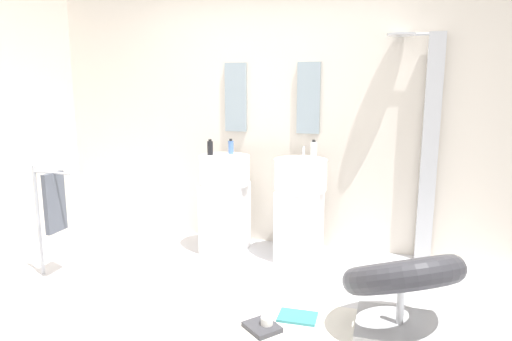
{
  "coord_description": "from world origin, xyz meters",
  "views": [
    {
      "loc": [
        1.14,
        -2.79,
        1.62
      ],
      "look_at": [
        0.15,
        0.55,
        0.95
      ],
      "focal_mm": 32.04,
      "sensor_mm": 36.0,
      "label": 1
    }
  ],
  "objects_px": {
    "pedestal_sink_left": "(225,200)",
    "magazine_teal": "(297,317)",
    "magazine_charcoal": "(262,327)",
    "coffee_mug": "(267,323)",
    "towel_rack": "(52,205)",
    "soap_bottle_blue": "(231,147)",
    "shower_column": "(428,144)",
    "pedestal_sink_right": "(300,205)",
    "soap_bottle_black": "(210,148)",
    "lounge_chair": "(402,282)",
    "soap_bottle_clear": "(314,150)"
  },
  "relations": [
    {
      "from": "pedestal_sink_left",
      "to": "magazine_teal",
      "type": "xyz_separation_m",
      "value": [
        0.95,
        -1.14,
        -0.49
      ]
    },
    {
      "from": "magazine_teal",
      "to": "magazine_charcoal",
      "type": "relative_size",
      "value": 1.19
    },
    {
      "from": "coffee_mug",
      "to": "towel_rack",
      "type": "bearing_deg",
      "value": 170.17
    },
    {
      "from": "magazine_teal",
      "to": "towel_rack",
      "type": "bearing_deg",
      "value": 174.83
    },
    {
      "from": "soap_bottle_blue",
      "to": "magazine_teal",
      "type": "bearing_deg",
      "value": -53.72
    },
    {
      "from": "shower_column",
      "to": "pedestal_sink_left",
      "type": "bearing_deg",
      "value": -170.98
    },
    {
      "from": "pedestal_sink_right",
      "to": "soap_bottle_black",
      "type": "relative_size",
      "value": 6.85
    },
    {
      "from": "shower_column",
      "to": "towel_rack",
      "type": "relative_size",
      "value": 2.16
    },
    {
      "from": "pedestal_sink_left",
      "to": "shower_column",
      "type": "bearing_deg",
      "value": 9.02
    },
    {
      "from": "lounge_chair",
      "to": "magazine_teal",
      "type": "xyz_separation_m",
      "value": [
        -0.68,
        -0.04,
        -0.33
      ]
    },
    {
      "from": "soap_bottle_blue",
      "to": "pedestal_sink_right",
      "type": "bearing_deg",
      "value": -11.0
    },
    {
      "from": "coffee_mug",
      "to": "soap_bottle_clear",
      "type": "relative_size",
      "value": 0.49
    },
    {
      "from": "pedestal_sink_left",
      "to": "lounge_chair",
      "type": "distance_m",
      "value": 1.97
    },
    {
      "from": "magazine_charcoal",
      "to": "magazine_teal",
      "type": "bearing_deg",
      "value": 87.26
    },
    {
      "from": "towel_rack",
      "to": "magazine_charcoal",
      "type": "height_order",
      "value": "towel_rack"
    },
    {
      "from": "magazine_teal",
      "to": "soap_bottle_black",
      "type": "distance_m",
      "value": 1.87
    },
    {
      "from": "towel_rack",
      "to": "soap_bottle_clear",
      "type": "xyz_separation_m",
      "value": [
        1.99,
        1.1,
        0.39
      ]
    },
    {
      "from": "towel_rack",
      "to": "magazine_teal",
      "type": "bearing_deg",
      "value": -3.72
    },
    {
      "from": "lounge_chair",
      "to": "magazine_teal",
      "type": "bearing_deg",
      "value": -176.96
    },
    {
      "from": "soap_bottle_clear",
      "to": "magazine_charcoal",
      "type": "bearing_deg",
      "value": -93.11
    },
    {
      "from": "soap_bottle_blue",
      "to": "soap_bottle_black",
      "type": "relative_size",
      "value": 0.96
    },
    {
      "from": "shower_column",
      "to": "coffee_mug",
      "type": "distance_m",
      "value": 2.19
    },
    {
      "from": "soap_bottle_clear",
      "to": "soap_bottle_blue",
      "type": "bearing_deg",
      "value": 177.19
    },
    {
      "from": "pedestal_sink_left",
      "to": "pedestal_sink_right",
      "type": "height_order",
      "value": "same"
    },
    {
      "from": "magazine_charcoal",
      "to": "soap_bottle_clear",
      "type": "height_order",
      "value": "soap_bottle_clear"
    },
    {
      "from": "towel_rack",
      "to": "soap_bottle_clear",
      "type": "height_order",
      "value": "soap_bottle_clear"
    },
    {
      "from": "pedestal_sink_right",
      "to": "soap_bottle_clear",
      "type": "relative_size",
      "value": 6.11
    },
    {
      "from": "lounge_chair",
      "to": "shower_column",
      "type": "bearing_deg",
      "value": 81.69
    },
    {
      "from": "coffee_mug",
      "to": "soap_bottle_black",
      "type": "distance_m",
      "value": 1.9
    },
    {
      "from": "shower_column",
      "to": "magazine_charcoal",
      "type": "bearing_deg",
      "value": -123.21
    },
    {
      "from": "lounge_chair",
      "to": "soap_bottle_black",
      "type": "relative_size",
      "value": 7.19
    },
    {
      "from": "pedestal_sink_right",
      "to": "magazine_teal",
      "type": "distance_m",
      "value": 1.26
    },
    {
      "from": "magazine_teal",
      "to": "coffee_mug",
      "type": "height_order",
      "value": "coffee_mug"
    },
    {
      "from": "magazine_charcoal",
      "to": "coffee_mug",
      "type": "xyz_separation_m",
      "value": [
        0.03,
        0.01,
        0.03
      ]
    },
    {
      "from": "magazine_teal",
      "to": "coffee_mug",
      "type": "xyz_separation_m",
      "value": [
        -0.17,
        -0.2,
        0.03
      ]
    },
    {
      "from": "towel_rack",
      "to": "soap_bottle_black",
      "type": "xyz_separation_m",
      "value": [
        1.0,
        1.01,
        0.38
      ]
    },
    {
      "from": "towel_rack",
      "to": "magazine_teal",
      "type": "distance_m",
      "value": 2.2
    },
    {
      "from": "towel_rack",
      "to": "magazine_teal",
      "type": "xyz_separation_m",
      "value": [
        2.11,
        -0.14,
        -0.61
      ]
    },
    {
      "from": "pedestal_sink_left",
      "to": "soap_bottle_clear",
      "type": "relative_size",
      "value": 6.11
    },
    {
      "from": "pedestal_sink_left",
      "to": "magazine_charcoal",
      "type": "bearing_deg",
      "value": -60.7
    },
    {
      "from": "towel_rack",
      "to": "soap_bottle_clear",
      "type": "bearing_deg",
      "value": 28.96
    },
    {
      "from": "towel_rack",
      "to": "magazine_charcoal",
      "type": "xyz_separation_m",
      "value": [
        1.91,
        -0.35,
        -0.6
      ]
    },
    {
      "from": "shower_column",
      "to": "lounge_chair",
      "type": "relative_size",
      "value": 1.88
    },
    {
      "from": "lounge_chair",
      "to": "soap_bottle_clear",
      "type": "distance_m",
      "value": 1.59
    },
    {
      "from": "magazine_teal",
      "to": "magazine_charcoal",
      "type": "xyz_separation_m",
      "value": [
        -0.2,
        -0.21,
        0.01
      ]
    },
    {
      "from": "pedestal_sink_left",
      "to": "lounge_chair",
      "type": "bearing_deg",
      "value": -34.08
    },
    {
      "from": "magazine_charcoal",
      "to": "soap_bottle_blue",
      "type": "relative_size",
      "value": 1.53
    },
    {
      "from": "pedestal_sink_left",
      "to": "coffee_mug",
      "type": "distance_m",
      "value": 1.62
    },
    {
      "from": "soap_bottle_clear",
      "to": "soap_bottle_black",
      "type": "bearing_deg",
      "value": -174.64
    },
    {
      "from": "pedestal_sink_left",
      "to": "magazine_teal",
      "type": "height_order",
      "value": "pedestal_sink_left"
    }
  ]
}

